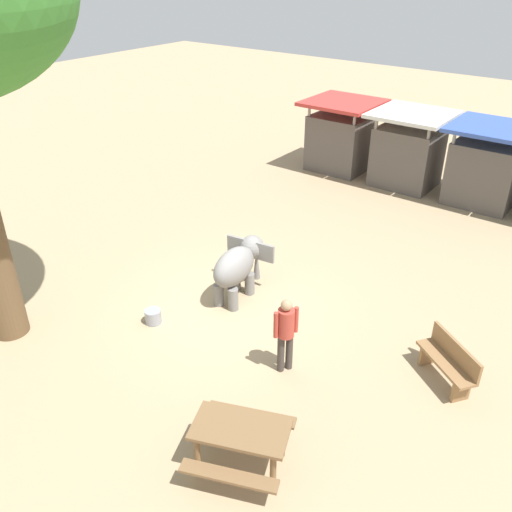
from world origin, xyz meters
TOP-DOWN VIEW (x-y plane):
  - ground_plane at (0.00, 0.00)m, footprint 60.00×60.00m
  - elephant at (-0.07, 0.58)m, footprint 1.25×1.87m
  - person_handler at (2.28, -0.91)m, footprint 0.32×0.46m
  - wooden_bench at (4.90, 0.67)m, footprint 1.37×1.14m
  - picnic_table_near at (2.99, -3.17)m, footprint 1.95×1.93m
  - market_stall_red at (-2.43, 9.52)m, footprint 2.50×2.50m
  - market_stall_white at (0.17, 9.52)m, footprint 2.50×2.50m
  - market_stall_blue at (2.77, 9.52)m, footprint 2.50×2.50m
  - feed_bucket at (-0.88, -1.41)m, footprint 0.36×0.36m

SIDE VIEW (x-z plane):
  - ground_plane at x=0.00m, z-range 0.00..0.00m
  - feed_bucket at x=-0.88m, z-range 0.00..0.32m
  - wooden_bench at x=4.90m, z-range 0.03..0.91m
  - picnic_table_near at x=2.99m, z-range 0.20..0.98m
  - elephant at x=-0.07m, z-range 0.18..1.47m
  - person_handler at x=2.28m, z-range 0.14..1.76m
  - market_stall_red at x=-2.43m, z-range -0.12..2.40m
  - market_stall_white at x=0.17m, z-range -0.12..2.40m
  - market_stall_blue at x=2.77m, z-range -0.12..2.40m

